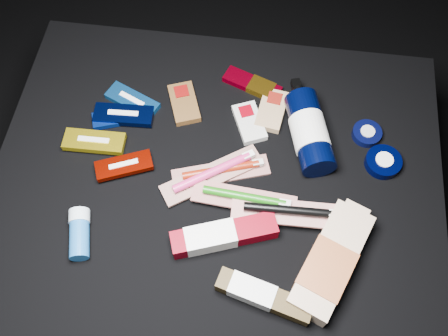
# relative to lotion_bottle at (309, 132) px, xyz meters

# --- Properties ---
(ground) EXTENTS (3.00, 3.00, 0.00)m
(ground) POSITION_rel_lotion_bottle_xyz_m (-0.19, -0.11, -0.44)
(ground) COLOR black
(ground) RESTS_ON ground
(cloth_table) EXTENTS (0.98, 0.78, 0.40)m
(cloth_table) POSITION_rel_lotion_bottle_xyz_m (-0.19, -0.11, -0.24)
(cloth_table) COLOR black
(cloth_table) RESTS_ON ground
(luna_bar_0) EXTENTS (0.14, 0.10, 0.02)m
(luna_bar_0) POSITION_rel_lotion_bottle_xyz_m (-0.41, 0.05, -0.03)
(luna_bar_0) COLOR #1356A1
(luna_bar_0) RESTS_ON cloth_table
(luna_bar_1) EXTENTS (0.12, 0.08, 0.01)m
(luna_bar_1) POSITION_rel_lotion_bottle_xyz_m (-0.44, -0.00, -0.03)
(luna_bar_1) COLOR navy
(luna_bar_1) RESTS_ON cloth_table
(luna_bar_2) EXTENTS (0.14, 0.06, 0.02)m
(luna_bar_2) POSITION_rel_lotion_bottle_xyz_m (-0.42, 0.01, -0.02)
(luna_bar_2) COLOR black
(luna_bar_2) RESTS_ON cloth_table
(luna_bar_3) EXTENTS (0.14, 0.05, 0.02)m
(luna_bar_3) POSITION_rel_lotion_bottle_xyz_m (-0.47, -0.07, -0.02)
(luna_bar_3) COLOR gold
(luna_bar_3) RESTS_ON cloth_table
(luna_bar_4) EXTENTS (0.13, 0.09, 0.02)m
(luna_bar_4) POSITION_rel_lotion_bottle_xyz_m (-0.39, -0.12, -0.02)
(luna_bar_4) COLOR #740C01
(luna_bar_4) RESTS_ON cloth_table
(clif_bar_0) EXTENTS (0.09, 0.12, 0.02)m
(clif_bar_0) POSITION_rel_lotion_bottle_xyz_m (-0.29, 0.06, -0.03)
(clif_bar_0) COLOR #563719
(clif_bar_0) RESTS_ON cloth_table
(clif_bar_1) EXTENTS (0.09, 0.12, 0.02)m
(clif_bar_1) POSITION_rel_lotion_bottle_xyz_m (-0.14, 0.03, -0.03)
(clif_bar_1) COLOR silver
(clif_bar_1) RESTS_ON cloth_table
(clif_bar_2) EXTENTS (0.07, 0.12, 0.02)m
(clif_bar_2) POSITION_rel_lotion_bottle_xyz_m (-0.09, 0.07, -0.03)
(clif_bar_2) COLOR tan
(clif_bar_2) RESTS_ON cloth_table
(power_bar) EXTENTS (0.15, 0.09, 0.02)m
(power_bar) POSITION_rel_lotion_bottle_xyz_m (-0.13, 0.13, -0.03)
(power_bar) COLOR maroon
(power_bar) RESTS_ON cloth_table
(lotion_bottle) EXTENTS (0.12, 0.24, 0.08)m
(lotion_bottle) POSITION_rel_lotion_bottle_xyz_m (0.00, 0.00, 0.00)
(lotion_bottle) COLOR black
(lotion_bottle) RESTS_ON cloth_table
(cream_tin_upper) EXTENTS (0.07, 0.07, 0.02)m
(cream_tin_upper) POSITION_rel_lotion_bottle_xyz_m (0.13, 0.03, -0.03)
(cream_tin_upper) COLOR black
(cream_tin_upper) RESTS_ON cloth_table
(cream_tin_lower) EXTENTS (0.08, 0.08, 0.02)m
(cream_tin_lower) POSITION_rel_lotion_bottle_xyz_m (0.17, -0.04, -0.03)
(cream_tin_lower) COLOR black
(cream_tin_lower) RESTS_ON cloth_table
(bodywash_bottle) EXTENTS (0.17, 0.25, 0.05)m
(bodywash_bottle) POSITION_rel_lotion_bottle_xyz_m (0.06, -0.29, -0.01)
(bodywash_bottle) COLOR #C9A98B
(bodywash_bottle) RESTS_ON cloth_table
(deodorant_stick) EXTENTS (0.07, 0.11, 0.04)m
(deodorant_stick) POSITION_rel_lotion_bottle_xyz_m (-0.45, -0.29, -0.02)
(deodorant_stick) COLOR #1B5AA0
(deodorant_stick) RESTS_ON cloth_table
(toothbrush_pack_0) EXTENTS (0.22, 0.11, 0.02)m
(toothbrush_pack_0) POSITION_rel_lotion_bottle_xyz_m (-0.18, -0.11, -0.03)
(toothbrush_pack_0) COLOR #A6A09B
(toothbrush_pack_0) RESTS_ON cloth_table
(toothbrush_pack_1) EXTENTS (0.22, 0.17, 0.03)m
(toothbrush_pack_1) POSITION_rel_lotion_bottle_xyz_m (-0.20, -0.12, -0.02)
(toothbrush_pack_1) COLOR #A6A09B
(toothbrush_pack_1) RESTS_ON cloth_table
(toothbrush_pack_2) EXTENTS (0.22, 0.07, 0.02)m
(toothbrush_pack_2) POSITION_rel_lotion_bottle_xyz_m (-0.12, -0.17, -0.02)
(toothbrush_pack_2) COLOR #B1AAA6
(toothbrush_pack_2) RESTS_ON cloth_table
(toothbrush_pack_3) EXTENTS (0.24, 0.06, 0.03)m
(toothbrush_pack_3) POSITION_rel_lotion_bottle_xyz_m (-0.03, -0.19, -0.01)
(toothbrush_pack_3) COLOR beige
(toothbrush_pack_3) RESTS_ON cloth_table
(toothpaste_carton_red) EXTENTS (0.22, 0.12, 0.04)m
(toothpaste_carton_red) POSITION_rel_lotion_bottle_xyz_m (-0.17, -0.26, -0.02)
(toothpaste_carton_red) COLOR #70000E
(toothpaste_carton_red) RESTS_ON cloth_table
(toothpaste_carton_green) EXTENTS (0.19, 0.09, 0.04)m
(toothpaste_carton_green) POSITION_rel_lotion_bottle_xyz_m (-0.07, -0.36, -0.01)
(toothpaste_carton_green) COLOR #352810
(toothpaste_carton_green) RESTS_ON cloth_table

